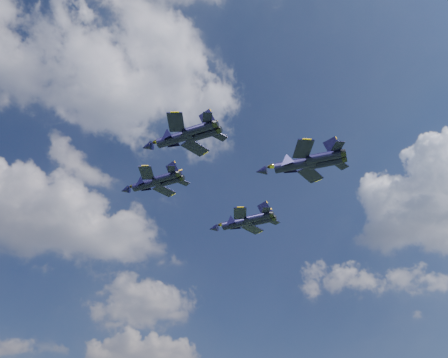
% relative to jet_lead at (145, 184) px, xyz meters
% --- Properties ---
extents(jet_lead, '(14.09, 13.41, 3.74)m').
position_rel_jet_lead_xyz_m(jet_lead, '(0.00, 0.00, 0.00)').
color(jet_lead, black).
extents(jet_left, '(14.38, 13.50, 3.80)m').
position_rel_jet_lead_xyz_m(jet_left, '(1.59, -19.26, -2.68)').
color(jet_left, black).
extents(jet_right, '(15.13, 14.38, 4.02)m').
position_rel_jet_lead_xyz_m(jet_right, '(21.64, 4.22, -3.17)').
color(jet_right, black).
extents(jet_slot, '(16.96, 14.38, 4.31)m').
position_rel_jet_lead_xyz_m(jet_slot, '(24.56, -18.96, -2.53)').
color(jet_slot, black).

